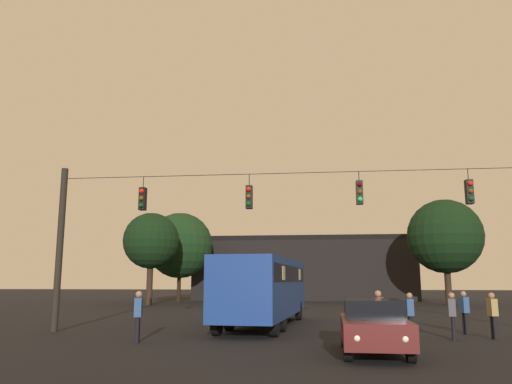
# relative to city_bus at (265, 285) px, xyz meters

# --- Properties ---
(ground_plane) EXTENTS (168.00, 168.00, 0.00)m
(ground_plane) POSITION_rel_city_bus_xyz_m (1.85, 5.41, -1.87)
(ground_plane) COLOR black
(ground_plane) RESTS_ON ground
(overhead_signal_span) EXTENTS (20.64, 0.44, 6.82)m
(overhead_signal_span) POSITION_rel_city_bus_xyz_m (1.85, -3.34, 2.13)
(overhead_signal_span) COLOR black
(overhead_signal_span) RESTS_ON ground
(city_bus) EXTENTS (3.35, 11.16, 3.00)m
(city_bus) POSITION_rel_city_bus_xyz_m (0.00, 0.00, 0.00)
(city_bus) COLOR navy
(city_bus) RESTS_ON ground
(car_near_right) EXTENTS (1.93, 4.38, 1.52)m
(car_near_right) POSITION_rel_city_bus_xyz_m (3.95, -8.23, -1.07)
(car_near_right) COLOR #511919
(car_near_right) RESTS_ON ground
(car_far_left) EXTENTS (2.08, 4.43, 1.52)m
(car_far_left) POSITION_rel_city_bus_xyz_m (-2.72, 18.59, -1.07)
(car_far_left) COLOR navy
(car_far_left) RESTS_ON ground
(pedestrian_crossing_left) EXTENTS (0.32, 0.41, 1.64)m
(pedestrian_crossing_left) POSITION_rel_city_bus_xyz_m (7.11, -4.48, -0.94)
(pedestrian_crossing_left) COLOR black
(pedestrian_crossing_left) RESTS_ON ground
(pedestrian_crossing_center) EXTENTS (0.25, 0.37, 1.62)m
(pedestrian_crossing_center) POSITION_rel_city_bus_xyz_m (5.70, -4.24, -0.95)
(pedestrian_crossing_center) COLOR black
(pedestrian_crossing_center) RESTS_ON ground
(pedestrian_crossing_right) EXTENTS (0.35, 0.42, 1.72)m
(pedestrian_crossing_right) POSITION_rel_city_bus_xyz_m (4.47, -5.18, -0.89)
(pedestrian_crossing_right) COLOR black
(pedestrian_crossing_right) RESTS_ON ground
(pedestrian_near_bus) EXTENTS (0.30, 0.40, 1.71)m
(pedestrian_near_bus) POSITION_rel_city_bus_xyz_m (-3.67, -6.51, -0.90)
(pedestrian_near_bus) COLOR black
(pedestrian_near_bus) RESTS_ON ground
(pedestrian_trailing) EXTENTS (0.32, 0.41, 1.65)m
(pedestrian_trailing) POSITION_rel_city_bus_xyz_m (8.07, -2.51, -0.93)
(pedestrian_trailing) COLOR black
(pedestrian_trailing) RESTS_ON ground
(pedestrian_far_side) EXTENTS (0.29, 0.39, 1.63)m
(pedestrian_far_side) POSITION_rel_city_bus_xyz_m (8.60, -4.10, -0.94)
(pedestrian_far_side) COLOR black
(pedestrian_far_side) RESTS_ON ground
(corner_building) EXTENTS (22.96, 10.71, 6.63)m
(corner_building) POSITION_rel_city_bus_xyz_m (1.11, 33.14, 1.45)
(corner_building) COLOR black
(corner_building) RESTS_ON ground
(tree_left_silhouette) EXTENTS (6.30, 6.30, 8.93)m
(tree_left_silhouette) POSITION_rel_city_bus_xyz_m (13.42, 20.91, 3.90)
(tree_left_silhouette) COLOR #2D2116
(tree_left_silhouette) RESTS_ON ground
(tree_behind_building) EXTENTS (6.36, 6.36, 8.62)m
(tree_behind_building) POSITION_rel_city_bus_xyz_m (-10.76, 24.53, 3.57)
(tree_behind_building) COLOR black
(tree_behind_building) RESTS_ON ground
(tree_right_far) EXTENTS (4.77, 4.77, 7.80)m
(tree_right_far) POSITION_rel_city_bus_xyz_m (-11.59, 18.24, 3.52)
(tree_right_far) COLOR #2D2116
(tree_right_far) RESTS_ON ground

